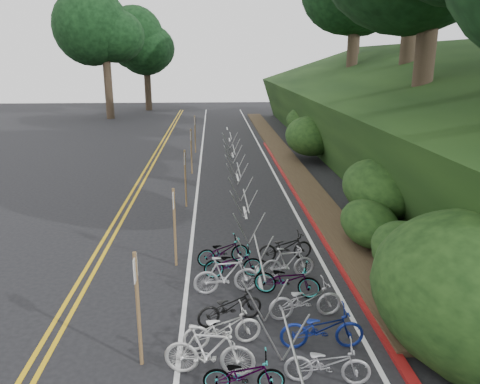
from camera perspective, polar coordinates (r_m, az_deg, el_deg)
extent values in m
plane|color=black|center=(10.71, -13.26, -20.13)|extent=(120.00, 120.00, 0.00)
cube|color=gold|center=(19.92, -14.64, -2.72)|extent=(0.12, 80.00, 0.01)
cube|color=gold|center=(19.87, -13.79, -2.71)|extent=(0.12, 80.00, 0.01)
cube|color=silver|center=(19.54, -5.54, -2.62)|extent=(0.12, 80.00, 0.01)
cube|color=silver|center=(19.82, 6.70, -2.39)|extent=(0.12, 80.00, 0.01)
cube|color=silver|center=(14.03, 2.32, -10.36)|extent=(0.10, 1.60, 0.01)
cube|color=silver|center=(19.57, 0.62, -2.52)|extent=(0.10, 1.60, 0.01)
cube|color=silver|center=(25.31, -0.30, 1.82)|extent=(0.10, 1.60, 0.01)
cube|color=silver|center=(31.16, -0.89, 4.54)|extent=(0.10, 1.60, 0.01)
cube|color=silver|center=(37.05, -1.29, 6.40)|extent=(0.10, 1.60, 0.01)
cube|color=silver|center=(42.97, -1.58, 7.74)|extent=(0.10, 1.60, 0.01)
cube|color=maroon|center=(21.76, 7.11, -0.58)|extent=(0.25, 28.00, 0.10)
cube|color=black|center=(32.84, 17.79, 9.32)|extent=(12.32, 44.00, 9.11)
cube|color=#382819|center=(31.45, 5.15, 4.73)|extent=(1.40, 44.00, 0.16)
ellipsoid|color=#284C19|center=(13.72, 20.24, -7.28)|extent=(2.00, 2.80, 1.60)
ellipsoid|color=#284C19|center=(18.23, 16.63, 0.47)|extent=(2.60, 3.64, 2.08)
ellipsoid|color=#284C19|center=(24.06, 14.68, 5.38)|extent=(2.20, 3.08, 1.76)
ellipsoid|color=#284C19|center=(29.49, 8.50, 6.78)|extent=(3.00, 4.20, 2.40)
ellipsoid|color=#284C19|center=(35.43, 7.68, 8.63)|extent=(2.40, 3.36, 1.92)
ellipsoid|color=#284C19|center=(39.50, 8.50, 10.36)|extent=(2.80, 3.92, 2.24)
ellipsoid|color=#284C19|center=(16.30, 15.46, -3.68)|extent=(1.80, 2.52, 1.44)
ellipsoid|color=#284C19|center=(27.97, 13.87, 8.14)|extent=(3.20, 4.48, 2.56)
cylinder|color=#2D2319|center=(22.46, 21.51, 14.19)|extent=(0.86, 0.86, 6.84)
cylinder|color=#2D2319|center=(30.81, 19.85, 16.74)|extent=(0.91, 0.91, 7.75)
cylinder|color=#2D2319|center=(38.03, 13.49, 15.30)|extent=(0.84, 0.84, 6.39)
cylinder|color=#2D2319|center=(46.42, 13.79, 16.78)|extent=(0.89, 0.89, 7.30)
cylinder|color=#2D2319|center=(51.75, -15.71, 11.89)|extent=(0.82, 0.82, 5.93)
ellipsoid|color=black|center=(51.69, -16.19, 17.85)|extent=(8.11, 8.11, 7.70)
cylinder|color=#2D2319|center=(59.12, -11.17, 12.41)|extent=(0.79, 0.79, 5.47)
ellipsoid|color=black|center=(59.03, -11.43, 17.12)|extent=(7.10, 7.10, 6.74)
cylinder|color=#979798|center=(8.97, 6.64, -18.96)|extent=(0.05, 2.86, 0.05)
cylinder|color=#979798|center=(10.33, 3.63, -17.38)|extent=(0.56, 0.04, 1.10)
cylinder|color=#979798|center=(10.41, 6.84, -17.20)|extent=(0.56, 0.04, 1.10)
cylinder|color=#979798|center=(12.63, 2.37, -7.73)|extent=(0.05, 3.00, 0.05)
cylinder|color=#979798|center=(11.62, 1.61, -13.16)|extent=(0.58, 0.04, 1.13)
cylinder|color=#979798|center=(11.68, 4.42, -13.05)|extent=(0.58, 0.04, 1.13)
cylinder|color=#979798|center=(14.12, 0.64, -7.61)|extent=(0.58, 0.04, 1.13)
cylinder|color=#979798|center=(14.17, 2.92, -7.54)|extent=(0.58, 0.04, 1.13)
cylinder|color=#979798|center=(17.31, 0.75, -1.04)|extent=(0.05, 3.00, 0.05)
cylinder|color=#979798|center=(16.15, 0.10, -4.47)|extent=(0.58, 0.04, 1.13)
cylinder|color=#979798|center=(16.20, 2.09, -4.43)|extent=(0.58, 0.04, 1.13)
cylinder|color=#979798|center=(18.80, -0.40, -1.47)|extent=(0.58, 0.04, 1.13)
cylinder|color=#979798|center=(18.83, 1.30, -1.44)|extent=(0.58, 0.04, 1.13)
cylinder|color=#979798|center=(22.13, -0.16, 2.77)|extent=(0.05, 3.00, 0.05)
cylinder|color=#979798|center=(20.90, -0.71, 0.35)|extent=(0.58, 0.04, 1.13)
cylinder|color=#979798|center=(20.93, 0.82, 0.37)|extent=(0.58, 0.04, 1.13)
cylinder|color=#979798|center=(23.61, -1.02, 2.19)|extent=(0.58, 0.04, 1.13)
cylinder|color=#979798|center=(23.64, 0.33, 2.21)|extent=(0.58, 0.04, 1.13)
cylinder|color=#979798|center=(27.01, -0.74, 5.22)|extent=(0.05, 3.00, 0.05)
cylinder|color=#979798|center=(25.75, -1.22, 3.37)|extent=(0.58, 0.04, 1.13)
cylinder|color=#979798|center=(25.77, 0.02, 3.38)|extent=(0.58, 0.04, 1.13)
cylinder|color=#979798|center=(28.48, -1.43, 4.61)|extent=(0.58, 0.04, 1.13)
cylinder|color=#979798|center=(28.51, -0.30, 4.62)|extent=(0.58, 0.04, 1.13)
cylinder|color=#979798|center=(31.93, -1.15, 6.91)|extent=(0.05, 3.00, 0.05)
cylinder|color=#979798|center=(30.64, -1.57, 5.42)|extent=(0.58, 0.04, 1.13)
cylinder|color=#979798|center=(30.66, -0.52, 5.44)|extent=(0.58, 0.04, 1.13)
cylinder|color=#979798|center=(33.40, -1.72, 6.31)|extent=(0.58, 0.04, 1.13)
cylinder|color=#979798|center=(33.42, -0.76, 6.33)|extent=(0.58, 0.04, 1.13)
cylinder|color=brown|center=(10.07, -12.30, -13.88)|extent=(0.08, 0.08, 2.56)
cube|color=silver|center=(9.65, -12.63, -9.07)|extent=(0.02, 0.40, 0.50)
cylinder|color=brown|center=(14.45, -7.96, -4.32)|extent=(0.08, 0.08, 2.50)
cube|color=silver|center=(14.16, -8.10, -0.91)|extent=(0.02, 0.40, 0.50)
cylinder|color=brown|center=(20.17, -6.67, 1.63)|extent=(0.08, 0.08, 2.50)
cube|color=silver|center=(19.96, -6.75, 4.13)|extent=(0.02, 0.40, 0.50)
cylinder|color=brown|center=(26.01, -5.95, 4.93)|extent=(0.08, 0.08, 2.50)
cube|color=silver|center=(25.85, -6.01, 6.89)|extent=(0.02, 0.40, 0.50)
cylinder|color=brown|center=(31.91, -5.50, 7.02)|extent=(0.08, 0.08, 2.50)
cube|color=silver|center=(31.79, -5.54, 8.62)|extent=(0.02, 0.40, 0.50)
imported|color=beige|center=(9.96, -3.76, -18.76)|extent=(0.83, 1.94, 1.13)
imported|color=slate|center=(9.61, 0.48, -21.30)|extent=(0.63, 1.61, 0.83)
imported|color=#9E9EA3|center=(9.97, 10.60, -19.81)|extent=(0.84, 1.77, 0.90)
imported|color=beige|center=(10.83, -2.19, -16.18)|extent=(0.99, 1.88, 0.94)
imported|color=navy|center=(10.92, 9.96, -16.01)|extent=(0.68, 1.89, 0.99)
imported|color=black|center=(11.67, -1.23, -13.76)|extent=(1.14, 1.78, 0.88)
imported|color=#9E9EA3|center=(11.96, 7.97, -12.88)|extent=(0.89, 1.93, 0.98)
imported|color=#9E9EA3|center=(12.94, -1.68, -10.07)|extent=(0.71, 1.86, 1.09)
imported|color=slate|center=(12.92, 5.76, -10.54)|extent=(1.17, 1.93, 0.96)
imported|color=slate|center=(13.85, -0.84, -8.65)|extent=(0.71, 1.76, 0.91)
imported|color=#9E9EA3|center=(13.89, 5.87, -8.56)|extent=(0.67, 1.64, 0.96)
imported|color=slate|center=(14.73, -2.10, -7.16)|extent=(1.05, 1.77, 0.88)
imported|color=black|center=(14.98, 5.50, -6.67)|extent=(0.97, 1.88, 0.94)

